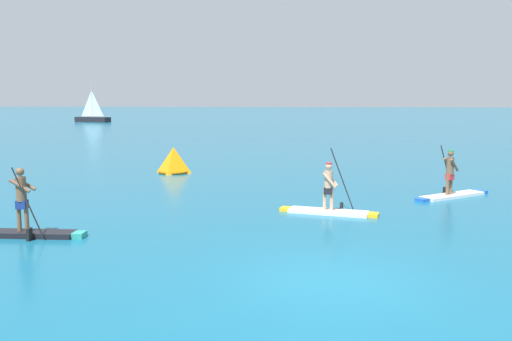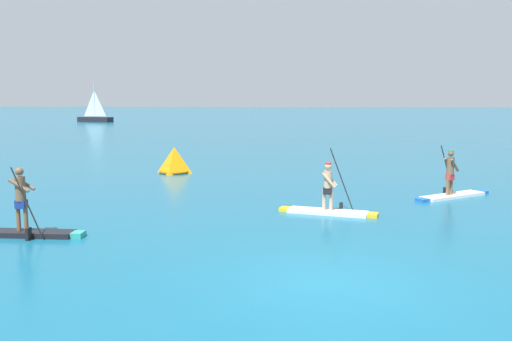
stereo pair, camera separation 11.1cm
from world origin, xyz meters
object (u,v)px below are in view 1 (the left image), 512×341
Objects in this scene: paddleboarder_far_right at (452,188)px; paddleboarder_mid_center at (329,203)px; paddleboarder_near_left at (28,222)px; sailboat_left_horizon at (93,118)px; race_marker_buoy at (174,161)px.

paddleboarder_mid_center is at bearing 178.67° from paddleboarder_far_right.
paddleboarder_near_left is 0.95× the size of paddleboarder_far_right.
sailboat_left_horizon reaches higher than paddleboarder_mid_center.
race_marker_buoy is at bearing 143.23° from paddleboarder_mid_center.
race_marker_buoy is 59.87m from sailboat_left_horizon.
race_marker_buoy is at bearing 84.69° from paddleboarder_near_left.
paddleboarder_near_left is 0.94× the size of paddleboarder_mid_center.
race_marker_buoy is (-11.70, 5.32, 0.21)m from paddleboarder_far_right.
paddleboarder_near_left reaches higher than race_marker_buoy.
sailboat_left_horizon is (-37.93, 59.14, 0.33)m from paddleboarder_far_right.
paddleboarder_far_right is at bearing -24.46° from race_marker_buoy.
sailboat_left_horizon reaches higher than paddleboarder_near_left.
paddleboarder_near_left is at bearing -142.62° from paddleboarder_mid_center.
paddleboarder_mid_center is at bearing -50.26° from race_marker_buoy.
sailboat_left_horizon is at bearing 115.99° from race_marker_buoy.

